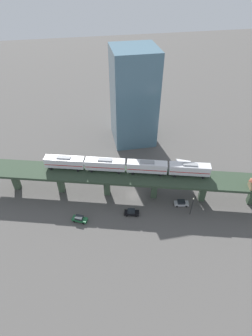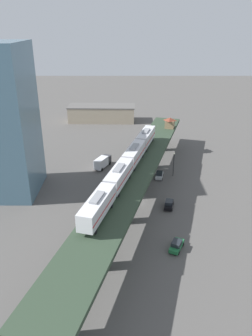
{
  "view_description": "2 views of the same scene",
  "coord_description": "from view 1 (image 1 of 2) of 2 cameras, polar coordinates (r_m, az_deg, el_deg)",
  "views": [
    {
      "loc": [
        57.59,
        -13.33,
        61.34
      ],
      "look_at": [
        -2.03,
        -2.06,
        10.09
      ],
      "focal_mm": 28.0,
      "sensor_mm": 36.0,
      "label": 1
    },
    {
      "loc": [
        -2.29,
        -68.33,
        39.91
      ],
      "look_at": [
        -2.03,
        -2.06,
        10.09
      ],
      "focal_mm": 35.0,
      "sensor_mm": 36.0,
      "label": 2
    }
  ],
  "objects": [
    {
      "name": "street_car_black",
      "position": [
        79.1,
        1.22,
        -9.62
      ],
      "size": [
        2.76,
        4.7,
        1.89
      ],
      "color": "black",
      "rests_on": "ground"
    },
    {
      "name": "office_tower",
      "position": [
        102.02,
        1.67,
        15.03
      ],
      "size": [
        16.0,
        16.0,
        36.0
      ],
      "color": "slate",
      "rests_on": "ground"
    },
    {
      "name": "subway_train",
      "position": [
        78.76,
        0.0,
        0.58
      ],
      "size": [
        16.2,
        48.69,
        4.45
      ],
      "color": "silver",
      "rests_on": "elevated_viaduct"
    },
    {
      "name": "ground_plane",
      "position": [
        85.19,
        1.62,
        -5.9
      ],
      "size": [
        400.0,
        400.0,
        0.0
      ],
      "primitive_type": "plane",
      "color": "#514F4C"
    },
    {
      "name": "elevated_viaduct",
      "position": [
        80.07,
        1.58,
        -2.24
      ],
      "size": [
        33.03,
        90.83,
        8.59
      ],
      "color": "#2C3D2C",
      "rests_on": "ground"
    },
    {
      "name": "street_car_green",
      "position": [
        78.68,
        -10.06,
        -10.85
      ],
      "size": [
        3.51,
        4.75,
        1.89
      ],
      "color": "#1E6638",
      "rests_on": "ground"
    },
    {
      "name": "delivery_truck",
      "position": [
        95.86,
        12.74,
        0.58
      ],
      "size": [
        5.05,
        7.48,
        3.2
      ],
      "color": "#333338",
      "rests_on": "ground"
    },
    {
      "name": "street_car_silver",
      "position": [
        83.3,
        11.96,
        -7.47
      ],
      "size": [
        2.61,
        4.66,
        1.89
      ],
      "color": "#B7BABF",
      "rests_on": "ground"
    },
    {
      "name": "street_lamp",
      "position": [
        79.08,
        14.18,
        -7.82
      ],
      "size": [
        0.44,
        0.44,
        6.94
      ],
      "color": "black",
      "rests_on": "ground"
    }
  ]
}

